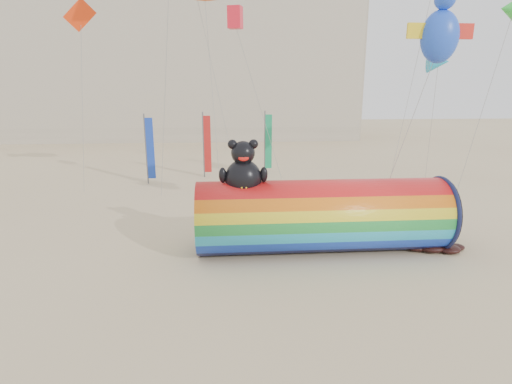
{
  "coord_description": "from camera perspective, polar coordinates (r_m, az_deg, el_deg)",
  "views": [
    {
      "loc": [
        -0.88,
        -15.8,
        6.83
      ],
      "look_at": [
        0.5,
        1.5,
        2.4
      ],
      "focal_mm": 28.0,
      "sensor_mm": 36.0,
      "label": 1
    }
  ],
  "objects": [
    {
      "name": "ground",
      "position": [
        17.23,
        -1.28,
        -9.03
      ],
      "size": [
        160.0,
        160.0,
        0.0
      ],
      "primitive_type": "plane",
      "color": "#CCB58C",
      "rests_on": "ground"
    },
    {
      "name": "hotel_building",
      "position": [
        62.84,
        -15.43,
        17.01
      ],
      "size": [
        60.4,
        15.4,
        20.6
      ],
      "color": "#B7AD99",
      "rests_on": "ground"
    },
    {
      "name": "windsock_assembly",
      "position": [
        17.5,
        9.39,
        -3.09
      ],
      "size": [
        10.79,
        3.29,
        4.98
      ],
      "color": "red",
      "rests_on": "ground"
    },
    {
      "name": "kite_handler",
      "position": [
        19.88,
        20.78,
        -4.38
      ],
      "size": [
        0.67,
        0.58,
        1.55
      ],
      "primitive_type": "imported",
      "rotation": [
        0.0,
        0.0,
        3.6
      ],
      "color": "#5A5C62",
      "rests_on": "ground"
    },
    {
      "name": "fabric_bundle",
      "position": [
        19.29,
        24.23,
        -7.2
      ],
      "size": [
        2.62,
        1.35,
        0.41
      ],
      "color": "#340E09",
      "rests_on": "ground"
    },
    {
      "name": "festival_banners",
      "position": [
        31.99,
        -6.57,
        6.7
      ],
      "size": [
        9.81,
        3.41,
        5.2
      ],
      "color": "#59595E",
      "rests_on": "ground"
    }
  ]
}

